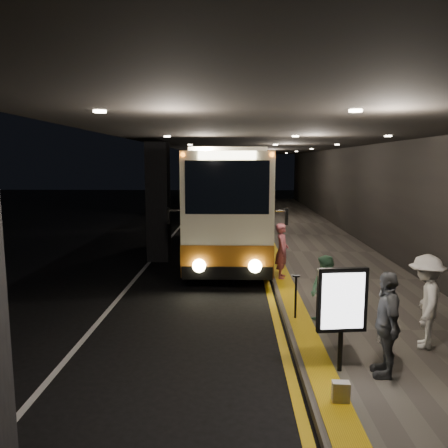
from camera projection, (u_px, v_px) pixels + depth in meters
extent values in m
plane|color=black|center=(187.00, 291.00, 12.55)|extent=(90.00, 90.00, 0.00)
cube|color=silver|center=(156.00, 254.00, 17.54)|extent=(0.12, 50.00, 0.01)
cube|color=gold|center=(260.00, 255.00, 17.44)|extent=(0.18, 50.00, 0.01)
cube|color=#514C44|center=(320.00, 253.00, 17.36)|extent=(4.50, 50.00, 0.15)
cube|color=gold|center=(272.00, 251.00, 17.40)|extent=(0.50, 50.00, 0.01)
cube|color=black|center=(381.00, 180.00, 16.89)|extent=(0.10, 50.00, 6.00)
cube|color=black|center=(158.00, 202.00, 16.24)|extent=(0.80, 0.80, 4.40)
cube|color=black|center=(191.00, 185.00, 28.11)|extent=(0.80, 0.80, 4.40)
cube|color=black|center=(265.00, 138.00, 16.78)|extent=(9.00, 50.00, 0.40)
cube|color=beige|center=(230.00, 197.00, 18.34)|extent=(2.63, 12.61, 3.57)
cube|color=brown|center=(230.00, 228.00, 18.52)|extent=(2.65, 12.63, 0.95)
cube|color=black|center=(227.00, 187.00, 11.96)|extent=(2.31, 0.06, 1.47)
cube|color=black|center=(227.00, 272.00, 12.38)|extent=(2.57, 0.25, 0.37)
cylinder|color=black|center=(193.00, 257.00, 14.66)|extent=(0.29, 1.05, 1.05)
cylinder|color=black|center=(264.00, 257.00, 14.59)|extent=(0.29, 1.05, 1.05)
cylinder|color=black|center=(208.00, 223.00, 22.77)|extent=(0.29, 1.05, 1.05)
cylinder|color=black|center=(254.00, 223.00, 22.70)|extent=(0.29, 1.05, 1.05)
sphere|color=#FFEAA5|center=(199.00, 266.00, 12.28)|extent=(0.38, 0.38, 0.38)
sphere|color=#FFEAA5|center=(255.00, 266.00, 12.24)|extent=(0.38, 0.38, 0.38)
cube|color=#FFF2BF|center=(227.00, 155.00, 11.83)|extent=(1.58, 0.05, 0.23)
cube|color=beige|center=(228.00, 187.00, 31.03)|extent=(2.62, 10.89, 3.06)
cube|color=brown|center=(228.00, 203.00, 31.19)|extent=(2.64, 10.91, 0.81)
cube|color=black|center=(226.00, 181.00, 25.56)|extent=(1.98, 0.13, 1.26)
cube|color=black|center=(226.00, 216.00, 25.93)|extent=(2.22, 0.33, 0.32)
cylinder|color=black|center=(211.00, 213.00, 27.87)|extent=(0.25, 0.90, 0.90)
cylinder|color=black|center=(243.00, 213.00, 27.82)|extent=(0.25, 0.90, 0.90)
cylinder|color=black|center=(216.00, 203.00, 34.83)|extent=(0.25, 0.90, 0.90)
cylinder|color=black|center=(241.00, 203.00, 34.78)|extent=(0.25, 0.90, 0.90)
cube|color=beige|center=(233.00, 176.00, 44.61)|extent=(2.79, 12.62, 3.57)
cube|color=brown|center=(233.00, 189.00, 44.79)|extent=(2.81, 12.64, 0.94)
cube|color=black|center=(232.00, 170.00, 38.24)|extent=(2.31, 0.09, 1.47)
cube|color=black|center=(232.00, 197.00, 38.66)|extent=(2.57, 0.28, 0.37)
cylinder|color=black|center=(220.00, 196.00, 40.93)|extent=(0.29, 1.05, 1.05)
cylinder|color=black|center=(245.00, 196.00, 40.87)|extent=(0.29, 1.05, 1.05)
cylinder|color=black|center=(222.00, 190.00, 49.03)|extent=(0.29, 1.05, 1.05)
cylinder|color=black|center=(244.00, 190.00, 48.96)|extent=(0.29, 1.05, 1.05)
imported|color=#BA575F|center=(282.00, 251.00, 13.30)|extent=(0.48, 0.66, 1.70)
imported|color=#457D59|center=(326.00, 291.00, 9.45)|extent=(0.77, 0.88, 1.54)
imported|color=white|center=(426.00, 301.00, 8.33)|extent=(0.94, 1.28, 1.80)
imported|color=#424346|center=(387.00, 324.00, 7.20)|extent=(0.66, 1.10, 1.78)
cube|color=black|center=(385.00, 335.00, 8.61)|extent=(0.26, 0.13, 0.30)
cube|color=beige|center=(341.00, 392.00, 6.47)|extent=(0.26, 0.16, 0.32)
cylinder|color=black|center=(340.00, 351.00, 7.42)|extent=(0.08, 0.08, 0.70)
cube|color=black|center=(342.00, 300.00, 7.29)|extent=(0.86, 0.20, 1.10)
cube|color=white|center=(343.00, 301.00, 7.23)|extent=(0.72, 0.11, 0.95)
cylinder|color=black|center=(296.00, 297.00, 9.89)|extent=(0.05, 0.05, 1.00)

